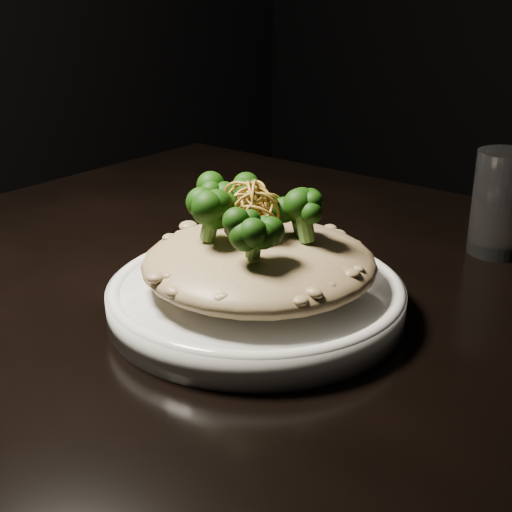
% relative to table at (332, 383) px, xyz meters
% --- Properties ---
extents(table, '(1.10, 0.80, 0.75)m').
position_rel_table_xyz_m(table, '(0.00, 0.00, 0.00)').
color(table, black).
rests_on(table, ground).
extents(plate, '(0.26, 0.26, 0.03)m').
position_rel_table_xyz_m(plate, '(-0.05, -0.06, 0.10)').
color(plate, silver).
rests_on(plate, table).
extents(risotto, '(0.21, 0.21, 0.05)m').
position_rel_table_xyz_m(risotto, '(-0.04, -0.06, 0.13)').
color(risotto, brown).
rests_on(risotto, plate).
extents(broccoli, '(0.13, 0.13, 0.05)m').
position_rel_table_xyz_m(broccoli, '(-0.05, -0.06, 0.18)').
color(broccoli, black).
rests_on(broccoli, risotto).
extents(cheese, '(0.05, 0.05, 0.01)m').
position_rel_table_xyz_m(cheese, '(-0.05, -0.06, 0.16)').
color(cheese, white).
rests_on(cheese, risotto).
extents(shallots, '(0.06, 0.06, 0.04)m').
position_rel_table_xyz_m(shallots, '(-0.05, -0.05, 0.19)').
color(shallots, olive).
rests_on(shallots, cheese).
extents(drinking_glass, '(0.07, 0.07, 0.11)m').
position_rel_table_xyz_m(drinking_glass, '(0.06, 0.22, 0.14)').
color(drinking_glass, silver).
rests_on(drinking_glass, table).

